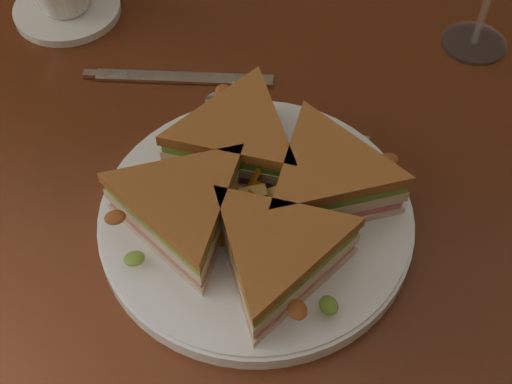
# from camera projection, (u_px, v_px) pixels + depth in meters

# --- Properties ---
(table) EXTENTS (1.20, 0.80, 0.75)m
(table) POSITION_uv_depth(u_px,v_px,m) (212.00, 204.00, 0.82)
(table) COLOR #39180D
(table) RESTS_ON ground
(plate) EXTENTS (0.30, 0.30, 0.02)m
(plate) POSITION_uv_depth(u_px,v_px,m) (256.00, 219.00, 0.68)
(plate) COLOR white
(plate) RESTS_ON table
(sandwich_wedges) EXTENTS (0.32, 0.32, 0.06)m
(sandwich_wedges) POSITION_uv_depth(u_px,v_px,m) (256.00, 195.00, 0.65)
(sandwich_wedges) COLOR beige
(sandwich_wedges) RESTS_ON plate
(crisps_mound) EXTENTS (0.09, 0.09, 0.05)m
(crisps_mound) POSITION_uv_depth(u_px,v_px,m) (256.00, 198.00, 0.65)
(crisps_mound) COLOR #B86917
(crisps_mound) RESTS_ON plate
(spoon) EXTENTS (0.18, 0.06, 0.01)m
(spoon) POSITION_uv_depth(u_px,v_px,m) (246.00, 108.00, 0.77)
(spoon) COLOR silver
(spoon) RESTS_ON table
(knife) EXTENTS (0.22, 0.02, 0.00)m
(knife) POSITION_uv_depth(u_px,v_px,m) (172.00, 78.00, 0.80)
(knife) COLOR silver
(knife) RESTS_ON table
(saucer) EXTENTS (0.13, 0.13, 0.01)m
(saucer) POSITION_uv_depth(u_px,v_px,m) (67.00, 9.00, 0.87)
(saucer) COLOR white
(saucer) RESTS_ON table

